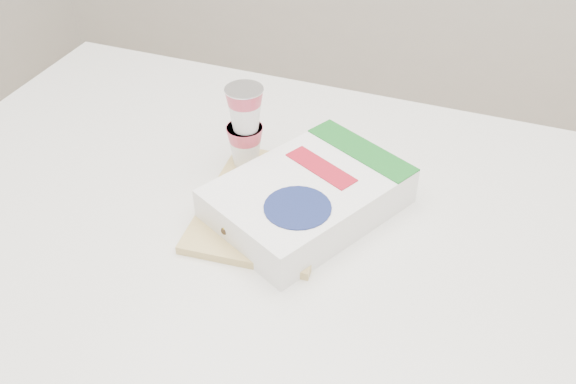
{
  "coord_description": "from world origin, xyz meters",
  "views": [
    {
      "loc": [
        0.33,
        -0.77,
        1.75
      ],
      "look_at": [
        0.03,
        0.02,
        1.07
      ],
      "focal_mm": 40.0,
      "sensor_mm": 36.0,
      "label": 1
    }
  ],
  "objects_px": {
    "yogurt_stack": "(245,125)",
    "cereal_box": "(308,196)",
    "bananas": "(262,201)",
    "cutting_board": "(268,205)"
  },
  "relations": [
    {
      "from": "yogurt_stack",
      "to": "cereal_box",
      "type": "height_order",
      "value": "yogurt_stack"
    },
    {
      "from": "yogurt_stack",
      "to": "cereal_box",
      "type": "distance_m",
      "value": 0.18
    },
    {
      "from": "cereal_box",
      "to": "bananas",
      "type": "bearing_deg",
      "value": -121.2
    },
    {
      "from": "yogurt_stack",
      "to": "cereal_box",
      "type": "relative_size",
      "value": 0.42
    },
    {
      "from": "cereal_box",
      "to": "yogurt_stack",
      "type": "bearing_deg",
      "value": -179.76
    },
    {
      "from": "cutting_board",
      "to": "cereal_box",
      "type": "relative_size",
      "value": 0.78
    },
    {
      "from": "yogurt_stack",
      "to": "cereal_box",
      "type": "xyz_separation_m",
      "value": [
        0.15,
        -0.07,
        -0.07
      ]
    },
    {
      "from": "bananas",
      "to": "yogurt_stack",
      "type": "bearing_deg",
      "value": 124.04
    },
    {
      "from": "cutting_board",
      "to": "cereal_box",
      "type": "bearing_deg",
      "value": 8.92
    },
    {
      "from": "yogurt_stack",
      "to": "bananas",
      "type": "bearing_deg",
      "value": -55.96
    }
  ]
}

